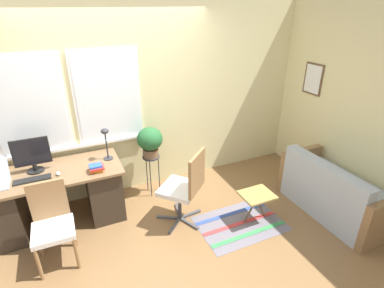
# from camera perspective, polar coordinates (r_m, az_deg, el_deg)

# --- Properties ---
(ground_plane) EXTENTS (14.00, 14.00, 0.00)m
(ground_plane) POSITION_cam_1_polar(r_m,az_deg,el_deg) (4.08, -9.24, -13.71)
(ground_plane) COLOR brown
(wall_back_with_window) EXTENTS (9.00, 0.12, 2.70)m
(wall_back_with_window) POSITION_cam_1_polar(r_m,az_deg,el_deg) (4.15, -14.07, 7.84)
(wall_back_with_window) COLOR beige
(wall_back_with_window) RESTS_ON ground_plane
(wall_right_with_picture) EXTENTS (0.08, 9.00, 2.70)m
(wall_right_with_picture) POSITION_cam_1_polar(r_m,az_deg,el_deg) (4.85, 23.60, 8.96)
(wall_right_with_picture) COLOR beige
(wall_right_with_picture) RESTS_ON ground_plane
(desk) EXTENTS (1.62, 0.74, 0.73)m
(desk) POSITION_cam_1_polar(r_m,az_deg,el_deg) (4.10, -24.45, -9.12)
(desk) COLOR brown
(desk) RESTS_ON ground_plane
(monitor) EXTENTS (0.40, 0.19, 0.42)m
(monitor) POSITION_cam_1_polar(r_m,az_deg,el_deg) (3.94, -28.20, -1.85)
(monitor) COLOR black
(monitor) RESTS_ON desk
(keyboard) EXTENTS (0.39, 0.11, 0.02)m
(keyboard) POSITION_cam_1_polar(r_m,az_deg,el_deg) (3.84, -28.13, -6.00)
(keyboard) COLOR black
(keyboard) RESTS_ON desk
(mouse) EXTENTS (0.05, 0.08, 0.04)m
(mouse) POSITION_cam_1_polar(r_m,az_deg,el_deg) (3.82, -24.15, -5.15)
(mouse) COLOR silver
(mouse) RESTS_ON desk
(desk_lamp) EXTENTS (0.12, 0.12, 0.42)m
(desk_lamp) POSITION_cam_1_polar(r_m,az_deg,el_deg) (3.87, -16.13, 1.06)
(desk_lamp) COLOR #2D2D33
(desk_lamp) RESTS_ON desk
(book_stack) EXTENTS (0.18, 0.17, 0.09)m
(book_stack) POSITION_cam_1_polar(r_m,az_deg,el_deg) (3.73, -17.77, -4.34)
(book_stack) COLOR orange
(book_stack) RESTS_ON desk
(desk_chair_wooden) EXTENTS (0.41, 0.42, 0.89)m
(desk_chair_wooden) POSITION_cam_1_polar(r_m,az_deg,el_deg) (3.53, -25.08, -13.47)
(desk_chair_wooden) COLOR olive
(desk_chair_wooden) RESTS_ON ground_plane
(office_chair_swivel) EXTENTS (0.64, 0.64, 1.00)m
(office_chair_swivel) POSITION_cam_1_polar(r_m,az_deg,el_deg) (3.67, -1.29, -8.12)
(office_chair_swivel) COLOR #47474C
(office_chair_swivel) RESTS_ON ground_plane
(couch_loveseat) EXTENTS (0.70, 1.44, 0.76)m
(couch_loveseat) POSITION_cam_1_polar(r_m,az_deg,el_deg) (4.39, 25.40, -8.51)
(couch_loveseat) COLOR #9EA8B2
(couch_loveseat) RESTS_ON ground_plane
(plant_stand) EXTENTS (0.24, 0.24, 0.60)m
(plant_stand) POSITION_cam_1_polar(r_m,az_deg,el_deg) (4.27, -7.77, -3.22)
(plant_stand) COLOR #333338
(plant_stand) RESTS_ON ground_plane
(potted_plant) EXTENTS (0.35, 0.35, 0.43)m
(potted_plant) POSITION_cam_1_polar(r_m,az_deg,el_deg) (4.13, -8.02, 0.66)
(potted_plant) COLOR brown
(potted_plant) RESTS_ON plant_stand
(floor_rug_striped) EXTENTS (1.07, 0.74, 0.01)m
(floor_rug_striped) POSITION_cam_1_polar(r_m,az_deg,el_deg) (3.99, 9.13, -14.71)
(floor_rug_striped) COLOR slate
(floor_rug_striped) RESTS_ON ground_plane
(folding_stool) EXTENTS (0.40, 0.34, 0.40)m
(folding_stool) POSITION_cam_1_polar(r_m,az_deg,el_deg) (3.87, 12.26, -9.76)
(folding_stool) COLOR olive
(folding_stool) RESTS_ON ground_plane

